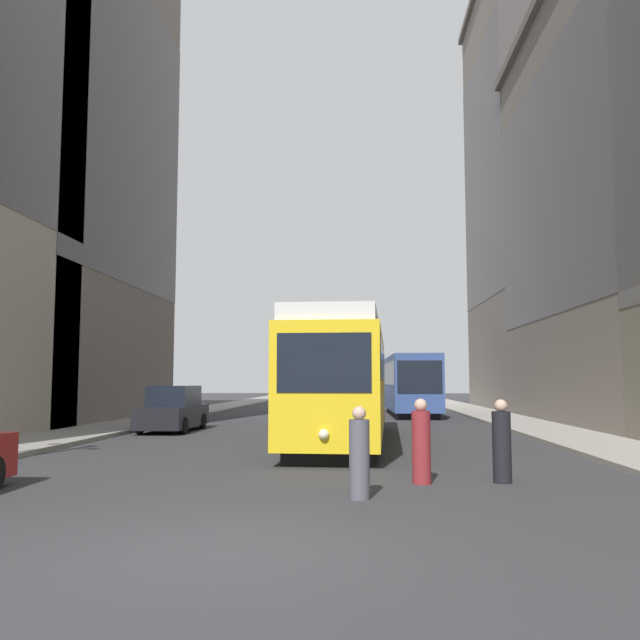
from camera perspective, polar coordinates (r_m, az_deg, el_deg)
The scene contains 10 objects.
ground_plane at distance 8.45m, azimuth -7.53°, elevation -19.08°, with size 200.00×200.00×0.00m, color #303033.
sidewalk_left at distance 49.19m, azimuth -8.66°, elevation -7.46°, with size 2.92×120.00×0.15m, color gray.
sidewalk_right at distance 48.64m, azimuth 12.26°, elevation -7.43°, with size 2.92×120.00×0.15m, color gray.
streetcar at distance 22.33m, azimuth 2.09°, elevation -5.05°, with size 3.18×14.20×3.89m.
transit_bus at distance 39.90m, azimuth 7.75°, elevation -5.31°, with size 2.79×11.20×3.45m.
parked_car_left_mid at distance 27.62m, azimuth -12.51°, elevation -7.58°, with size 1.89×4.83×1.82m.
pedestrian_crossing_near at distance 13.90m, azimuth 15.39°, elevation -10.25°, with size 0.37×0.37×1.65m.
pedestrian_crossing_far at distance 11.66m, azimuth 3.41°, elevation -11.58°, with size 0.35×0.35×1.58m.
pedestrian_on_sidewalk at distance 13.46m, azimuth 8.72°, elevation -10.51°, with size 0.37×0.37×1.67m.
building_right_corner at distance 51.85m, azimuth 21.84°, elevation 10.80°, with size 15.23×14.80×31.07m.
Camera 1 is at (1.55, -8.05, 2.03)m, focal length 37.14 mm.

